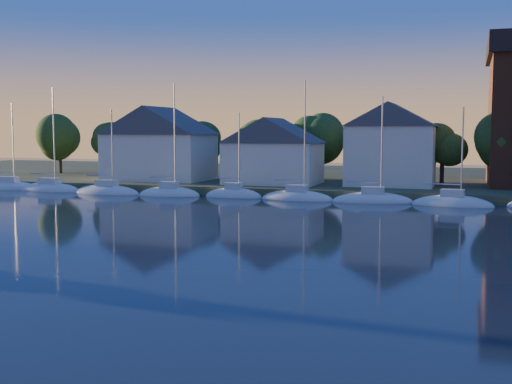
% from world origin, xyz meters
% --- Properties ---
extents(shoreline_land, '(160.00, 50.00, 2.00)m').
position_xyz_m(shoreline_land, '(0.00, 75.00, 0.00)').
color(shoreline_land, '#354025').
rests_on(shoreline_land, ground).
extents(wooden_dock, '(120.00, 3.00, 1.00)m').
position_xyz_m(wooden_dock, '(0.00, 52.00, 0.00)').
color(wooden_dock, brown).
rests_on(wooden_dock, ground).
extents(clubhouse_west, '(13.65, 9.45, 9.64)m').
position_xyz_m(clubhouse_west, '(-22.00, 58.00, 5.93)').
color(clubhouse_west, silver).
rests_on(clubhouse_west, shoreline_land).
extents(clubhouse_centre, '(11.55, 8.40, 8.08)m').
position_xyz_m(clubhouse_centre, '(-6.00, 57.00, 5.13)').
color(clubhouse_centre, silver).
rests_on(clubhouse_centre, shoreline_land).
extents(clubhouse_east, '(10.50, 8.40, 9.80)m').
position_xyz_m(clubhouse_east, '(8.00, 59.00, 6.00)').
color(clubhouse_east, silver).
rests_on(clubhouse_east, shoreline_land).
extents(tree_line, '(93.40, 5.40, 8.90)m').
position_xyz_m(tree_line, '(2.00, 63.00, 7.18)').
color(tree_line, '#3B2A1B').
rests_on(tree_line, shoreline_land).
extents(moored_fleet, '(71.50, 2.40, 12.05)m').
position_xyz_m(moored_fleet, '(-8.00, 49.00, 0.10)').
color(moored_fleet, silver).
rests_on(moored_fleet, ground).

